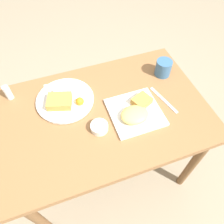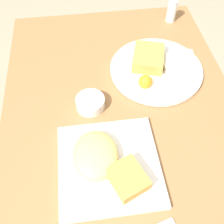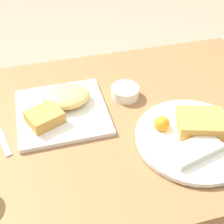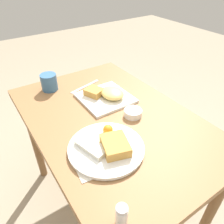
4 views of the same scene
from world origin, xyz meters
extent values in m
plane|color=gray|center=(0.00, 0.00, 0.00)|extent=(8.00, 8.00, 0.00)
cube|color=olive|center=(0.00, 0.00, 0.71)|extent=(1.09, 0.72, 0.04)
cylinder|color=brown|center=(-0.48, -0.30, 0.35)|extent=(0.05, 0.05, 0.70)
cylinder|color=brown|center=(-0.48, 0.30, 0.35)|extent=(0.05, 0.05, 0.70)
cube|color=beige|center=(-0.20, 0.17, 0.73)|extent=(0.19, 0.25, 0.00)
cube|color=white|center=(0.15, -0.06, 0.74)|extent=(0.26, 0.26, 0.01)
ellipsoid|color=#EFCC6B|center=(0.13, -0.09, 0.77)|extent=(0.14, 0.12, 0.04)
cube|color=gold|center=(0.20, -0.02, 0.76)|extent=(0.11, 0.11, 0.04)
cylinder|color=white|center=(-0.17, 0.14, 0.74)|extent=(0.31, 0.31, 0.01)
cube|color=gold|center=(-0.20, 0.11, 0.77)|extent=(0.15, 0.13, 0.04)
cube|color=beige|center=(-0.15, 0.19, 0.76)|extent=(0.15, 0.09, 0.02)
sphere|color=orange|center=(-0.10, 0.08, 0.76)|extent=(0.04, 0.04, 0.04)
cylinder|color=white|center=(-0.05, -0.09, 0.75)|extent=(0.09, 0.09, 0.03)
cylinder|color=#D1B775|center=(-0.05, -0.09, 0.76)|extent=(0.07, 0.07, 0.00)
cylinder|color=white|center=(-0.45, 0.26, 0.77)|extent=(0.04, 0.04, 0.07)
cylinder|color=white|center=(-0.45, 0.26, 0.75)|extent=(0.03, 0.03, 0.04)
cylinder|color=silver|center=(-0.45, 0.26, 0.81)|extent=(0.03, 0.03, 0.01)
camera|label=1|loc=(-0.19, -0.65, 1.65)|focal=35.00mm
camera|label=2|loc=(0.44, -0.09, 1.36)|focal=42.00mm
camera|label=3|loc=(0.19, 0.64, 1.34)|focal=50.00mm
camera|label=4|loc=(-0.70, 0.47, 1.38)|focal=35.00mm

